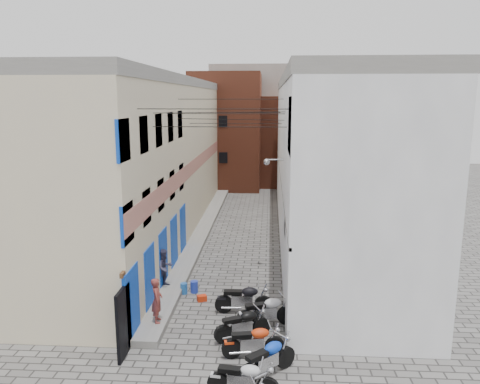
% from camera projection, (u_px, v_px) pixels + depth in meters
% --- Properties ---
extents(ground, '(90.00, 90.00, 0.00)m').
position_uv_depth(ground, '(207.00, 351.00, 14.78)').
color(ground, '#585653').
rests_on(ground, ground).
extents(plinth, '(0.90, 26.00, 0.25)m').
position_uv_depth(plinth, '(202.00, 231.00, 27.60)').
color(plinth, slate).
rests_on(plinth, ground).
extents(building_left, '(5.10, 27.00, 9.00)m').
position_uv_depth(building_left, '(151.00, 157.00, 26.88)').
color(building_left, beige).
rests_on(building_left, ground).
extents(building_right, '(5.94, 26.00, 9.00)m').
position_uv_depth(building_right, '(325.00, 159.00, 26.28)').
color(building_right, silver).
rests_on(building_right, ground).
extents(building_far_brick_left, '(6.00, 6.00, 10.00)m').
position_uv_depth(building_far_brick_left, '(227.00, 131.00, 41.31)').
color(building_far_brick_left, brown).
rests_on(building_far_brick_left, ground).
extents(building_far_brick_right, '(5.00, 6.00, 8.00)m').
position_uv_depth(building_far_brick_right, '(283.00, 141.00, 43.14)').
color(building_far_brick_right, brown).
rests_on(building_far_brick_right, ground).
extents(building_far_concrete, '(8.00, 5.00, 11.00)m').
position_uv_depth(building_far_concrete, '(252.00, 122.00, 46.95)').
color(building_far_concrete, slate).
rests_on(building_far_concrete, ground).
extents(far_shopfront, '(2.00, 0.30, 2.40)m').
position_uv_depth(far_shopfront, '(247.00, 179.00, 39.19)').
color(far_shopfront, black).
rests_on(far_shopfront, ground).
extents(overhead_wires, '(5.80, 13.02, 1.32)m').
position_uv_depth(overhead_wires, '(228.00, 115.00, 20.85)').
color(overhead_wires, black).
rests_on(overhead_wires, ground).
extents(motorcycle_b, '(2.01, 0.84, 1.13)m').
position_uv_depth(motorcycle_b, '(243.00, 377.00, 12.44)').
color(motorcycle_b, '#BABBBF').
rests_on(motorcycle_b, ground).
extents(motorcycle_c, '(2.01, 1.93, 1.23)m').
position_uv_depth(motorcycle_c, '(267.00, 357.00, 13.29)').
color(motorcycle_c, '#0C39BF').
rests_on(motorcycle_c, ground).
extents(motorcycle_d, '(2.05, 0.98, 1.14)m').
position_uv_depth(motorcycle_d, '(253.00, 340.00, 14.34)').
color(motorcycle_d, red).
rests_on(motorcycle_d, ground).
extents(motorcycle_e, '(2.06, 1.43, 1.15)m').
position_uv_depth(motorcycle_e, '(243.00, 323.00, 15.39)').
color(motorcycle_e, black).
rests_on(motorcycle_e, ground).
extents(motorcycle_f, '(2.27, 1.33, 1.26)m').
position_uv_depth(motorcycle_f, '(266.00, 310.00, 16.23)').
color(motorcycle_f, silver).
rests_on(motorcycle_f, ground).
extents(motorcycle_g, '(2.17, 0.76, 1.24)m').
position_uv_depth(motorcycle_g, '(244.00, 297.00, 17.27)').
color(motorcycle_g, black).
rests_on(motorcycle_g, ground).
extents(person_a, '(0.47, 0.63, 1.58)m').
position_uv_depth(person_a, '(157.00, 300.00, 16.04)').
color(person_a, brown).
rests_on(person_a, plinth).
extents(person_b, '(0.96, 0.98, 1.59)m').
position_uv_depth(person_b, '(165.00, 268.00, 19.09)').
color(person_b, '#35344F').
rests_on(person_b, plinth).
extents(water_jug_near, '(0.32, 0.32, 0.45)m').
position_uv_depth(water_jug_near, '(184.00, 288.00, 19.06)').
color(water_jug_near, '#215CA8').
rests_on(water_jug_near, ground).
extents(water_jug_far, '(0.37, 0.37, 0.49)m').
position_uv_depth(water_jug_far, '(194.00, 287.00, 19.18)').
color(water_jug_far, '#2238AE').
rests_on(water_jug_far, ground).
extents(red_crate, '(0.43, 0.38, 0.22)m').
position_uv_depth(red_crate, '(202.00, 298.00, 18.41)').
color(red_crate, red).
rests_on(red_crate, ground).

